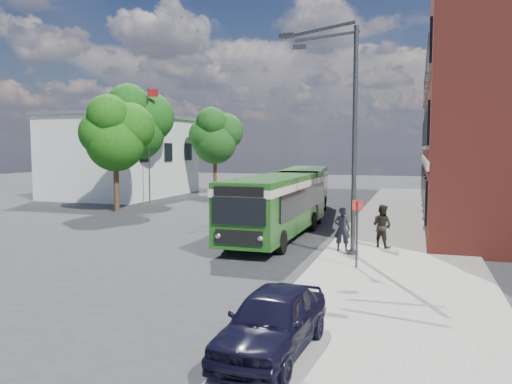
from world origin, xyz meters
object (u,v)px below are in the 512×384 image
(bus_rear, at_px, (304,187))
(bus_front, at_px, (278,200))
(street_lamp, at_px, (345,136))
(parked_car, at_px, (272,320))

(bus_rear, bearing_deg, bus_front, -86.09)
(street_lamp, height_order, bus_front, street_lamp)
(street_lamp, relative_size, bus_rear, 0.81)
(bus_rear, distance_m, parked_car, 22.45)
(bus_rear, xyz_separation_m, parked_car, (4.20, -22.03, -1.02))
(street_lamp, distance_m, bus_front, 5.77)
(parked_car, bearing_deg, street_lamp, 93.65)
(bus_front, xyz_separation_m, parked_car, (3.61, -13.47, -1.02))
(parked_car, bearing_deg, bus_front, 108.88)
(street_lamp, relative_size, bus_front, 0.82)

